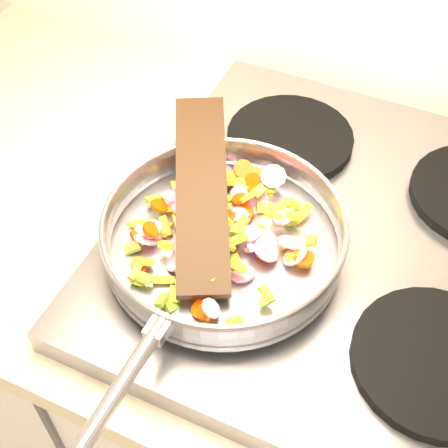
% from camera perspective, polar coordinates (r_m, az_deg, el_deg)
% --- Properties ---
extents(cooktop, '(0.60, 0.60, 0.04)m').
position_cam_1_polar(cooktop, '(0.85, 11.33, -2.02)').
color(cooktop, '#939399').
rests_on(cooktop, counter_top).
extents(grate_fl, '(0.19, 0.19, 0.02)m').
position_cam_1_polar(grate_fl, '(0.77, -1.35, -4.74)').
color(grate_fl, black).
rests_on(grate_fl, cooktop).
extents(grate_fr, '(0.19, 0.19, 0.02)m').
position_cam_1_polar(grate_fr, '(0.75, 18.79, -11.77)').
color(grate_fr, black).
rests_on(grate_fr, cooktop).
extents(grate_bl, '(0.19, 0.19, 0.02)m').
position_cam_1_polar(grate_bl, '(0.95, 6.04, 7.81)').
color(grate_bl, black).
rests_on(grate_bl, cooktop).
extents(saute_pan, '(0.34, 0.51, 0.05)m').
position_cam_1_polar(saute_pan, '(0.77, -0.09, -0.94)').
color(saute_pan, '#9E9EA5').
rests_on(saute_pan, grate_fl).
extents(vegetable_heap, '(0.25, 0.27, 0.05)m').
position_cam_1_polar(vegetable_heap, '(0.79, -0.24, -0.12)').
color(vegetable_heap, '#D01452').
rests_on(vegetable_heap, saute_pan).
extents(wooden_spatula, '(0.18, 0.27, 0.08)m').
position_cam_1_polar(wooden_spatula, '(0.78, -2.07, 3.05)').
color(wooden_spatula, black).
rests_on(wooden_spatula, saute_pan).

